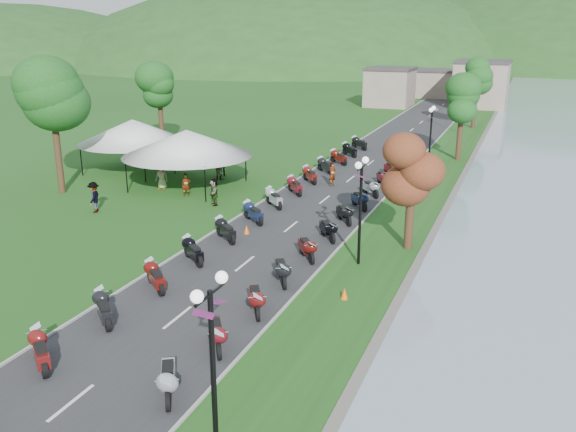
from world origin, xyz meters
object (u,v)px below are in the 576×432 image
(vendor_tent_main, at_px, (188,159))
(pedestrian_b, at_px, (220,179))
(pedestrian_a, at_px, (187,196))
(pedestrian_c, at_px, (95,212))
(streetlamp_near, at_px, (213,376))

(vendor_tent_main, relative_size, pedestrian_b, 3.32)
(vendor_tent_main, relative_size, pedestrian_a, 3.90)
(vendor_tent_main, distance_m, pedestrian_a, 3.23)
(pedestrian_a, height_order, pedestrian_c, pedestrian_c)
(vendor_tent_main, bearing_deg, pedestrian_c, -105.57)
(streetlamp_near, xyz_separation_m, pedestrian_b, (-14.23, 27.14, -2.50))
(vendor_tent_main, distance_m, pedestrian_b, 3.52)
(pedestrian_b, bearing_deg, pedestrian_a, 112.58)
(pedestrian_a, distance_m, pedestrian_b, 5.00)
(pedestrian_b, xyz_separation_m, pedestrian_c, (-3.06, -10.25, 0.00))
(streetlamp_near, height_order, pedestrian_a, streetlamp_near)
(streetlamp_near, distance_m, vendor_tent_main, 28.75)
(vendor_tent_main, bearing_deg, streetlamp_near, -58.10)
(streetlamp_near, relative_size, pedestrian_a, 3.25)
(vendor_tent_main, bearing_deg, pedestrian_a, -63.07)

